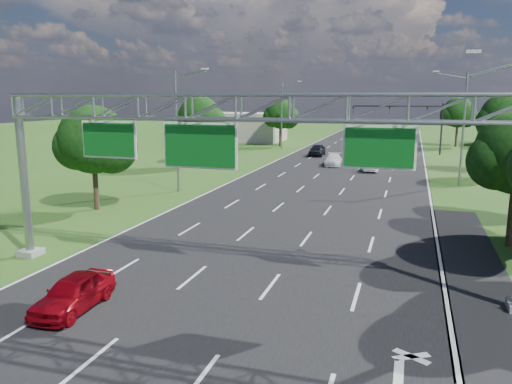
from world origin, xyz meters
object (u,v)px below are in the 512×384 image
at_px(sign_gantry, 240,122).
at_px(box_truck, 404,143).
at_px(red_coupe, 74,293).
at_px(traffic_signal, 415,117).

bearing_deg(sign_gantry, box_truck, 83.57).
xyz_separation_m(sign_gantry, red_coupe, (-4.99, -4.91, -6.22)).
bearing_deg(traffic_signal, red_coupe, -101.84).
height_order(sign_gantry, traffic_signal, sign_gantry).
xyz_separation_m(sign_gantry, box_truck, (5.89, 52.28, -5.37)).
relative_size(traffic_signal, box_truck, 1.46).
bearing_deg(box_truck, traffic_signal, 30.46).
distance_m(sign_gantry, red_coupe, 9.36).
height_order(traffic_signal, red_coupe, traffic_signal).
bearing_deg(box_truck, red_coupe, -100.31).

